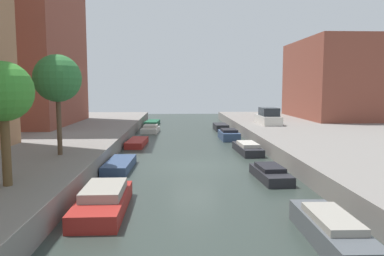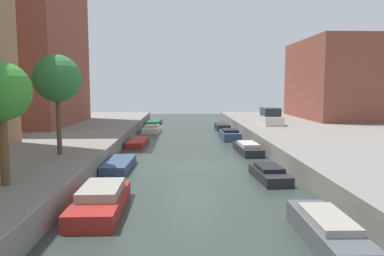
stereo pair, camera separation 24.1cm
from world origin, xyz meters
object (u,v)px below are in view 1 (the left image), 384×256
Objects in this scene: moored_boat_right_2 at (270,174)px; moored_boat_right_4 at (229,135)px; street_tree_2 at (57,79)px; apartment_tower_far at (15,19)px; parked_car at (268,117)px; moored_boat_left_3 at (137,143)px; moored_boat_left_2 at (119,165)px; moored_boat_left_4 at (150,129)px; moored_boat_right_3 at (247,148)px; moored_boat_right_1 at (332,231)px; moored_boat_left_5 at (152,123)px; moored_boat_left_1 at (103,201)px; low_block_right at (343,79)px; street_tree_1 at (3,93)px; moored_boat_right_5 at (221,127)px.

moored_boat_right_2 is 1.01× the size of moored_boat_right_4.
street_tree_2 is at bearing -130.74° from moored_boat_right_4.
moored_boat_right_4 is (19.54, -4.43, -10.41)m from apartment_tower_far.
parked_car is 1.08× the size of moored_boat_left_3.
moored_boat_left_3 is at bearing 71.78° from street_tree_2.
moored_boat_left_2 is (2.96, 0.90, -4.73)m from street_tree_2.
street_tree_2 reaches higher than moored_boat_left_4.
moored_boat_right_1 is at bearing -91.59° from moored_boat_right_3.
moored_boat_left_3 is 1.01× the size of moored_boat_left_5.
moored_boat_left_2 is at bearing 93.77° from moored_boat_left_1.
parked_car is (-10.25, -7.15, -3.74)m from low_block_right.
moored_boat_left_1 is 1.05× the size of moored_boat_right_3.
street_tree_1 is at bearing -132.69° from moored_boat_right_3.
moored_boat_right_1 is (19.48, -26.35, -10.42)m from apartment_tower_far.
low_block_right is at bearing 59.66° from moored_boat_right_2.
moored_boat_right_1 is (7.56, -18.83, 0.16)m from moored_boat_left_3.
moored_boat_left_5 is (-0.30, 7.94, -0.09)m from moored_boat_left_4.
low_block_right reaches higher than street_tree_2.
apartment_tower_far is 6.12× the size of moored_boat_left_4.
moored_boat_left_4 is at bearing -166.36° from moored_boat_right_5.
moored_boat_right_4 reaches higher than moored_boat_right_2.
moored_boat_right_5 is at bearing 13.64° from moored_boat_left_4.
moored_boat_left_2 is at bearing -135.42° from low_block_right.
moored_boat_left_5 is 1.18× the size of moored_boat_right_4.
parked_car reaches higher than moored_boat_right_4.
moored_boat_right_5 is (0.05, 21.29, 0.03)m from moored_boat_right_2.
street_tree_2 is 17.00m from moored_boat_right_4.
moored_boat_left_5 is (-11.65, 10.05, -1.43)m from parked_car.
street_tree_1 is 1.11× the size of moored_boat_left_2.
moored_boat_left_4 is 1.01× the size of moored_boat_right_5.
moored_boat_left_3 is 1.29× the size of moored_boat_left_4.
apartment_tower_far is at bearing 126.52° from moored_boat_left_2.
moored_boat_left_5 is 21.41m from moored_boat_right_3.
low_block_right is 22.68m from moored_boat_right_3.
moored_boat_left_5 is (-0.18, 31.97, -0.16)m from moored_boat_left_1.
moored_boat_right_1 is at bearing -90.15° from moored_boat_right_4.
moored_boat_left_2 is at bearing -123.89° from moored_boat_right_4.
low_block_right is 36.62m from moored_boat_left_1.
parked_car is at bearing -40.79° from moored_boat_left_5.
moored_boat_right_5 is at bearing 67.07° from moored_boat_left_2.
low_block_right is 28.91m from moored_boat_right_2.
street_tree_2 is at bearing -152.58° from moored_boat_right_3.
street_tree_1 is 1.40× the size of moored_boat_left_4.
moored_boat_right_4 is (-0.09, 14.20, 0.11)m from moored_boat_right_2.
street_tree_1 is 0.99× the size of moored_boat_left_1.
moored_boat_left_3 is at bearing -32.25° from apartment_tower_far.
street_tree_2 is 1.27× the size of moored_boat_left_5.
moored_boat_right_2 is at bearing -43.51° from apartment_tower_far.
parked_car is 11.62m from moored_boat_left_4.
parked_car is at bearing 68.74° from moored_boat_right_3.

